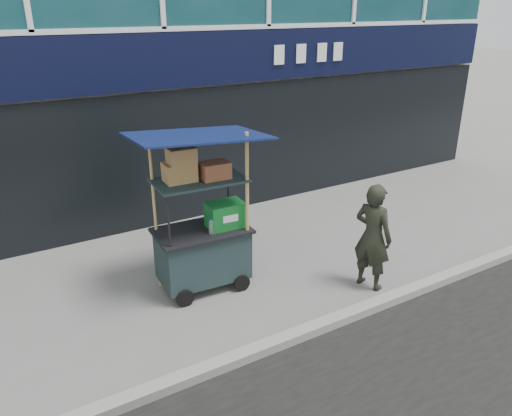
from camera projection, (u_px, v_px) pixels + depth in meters
ground at (296, 328)px, 6.27m from camera, size 80.00×80.00×0.00m
curb at (305, 332)px, 6.09m from camera, size 80.00×0.18×0.12m
vendor_cart at (203, 235)px, 6.90m from camera, size 1.77×1.30×2.31m
vendor_man at (373, 237)px, 6.93m from camera, size 0.51×0.65×1.55m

